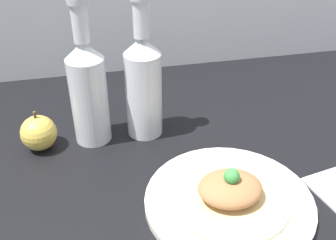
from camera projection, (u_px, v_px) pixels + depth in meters
The scene contains 6 objects.
ground_plane at pixel (187, 193), 75.17cm from camera, with size 180.00×110.00×4.00cm, color black.
plate at pixel (229, 200), 69.43cm from camera, with size 29.88×29.88×1.61cm.
plated_food at pixel (230, 191), 68.17cm from camera, with size 21.21×21.21×6.52cm.
cider_bottle_left at pixel (88, 89), 80.41cm from camera, with size 7.77×7.77×30.89cm.
cider_bottle_right at pixel (143, 84), 82.50cm from camera, with size 7.77×7.77×30.89cm.
apple at pixel (39, 133), 81.94cm from camera, with size 7.51×7.51×8.95cm.
Camera 1 is at (-15.60, -53.52, 50.43)cm, focal length 42.00 mm.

